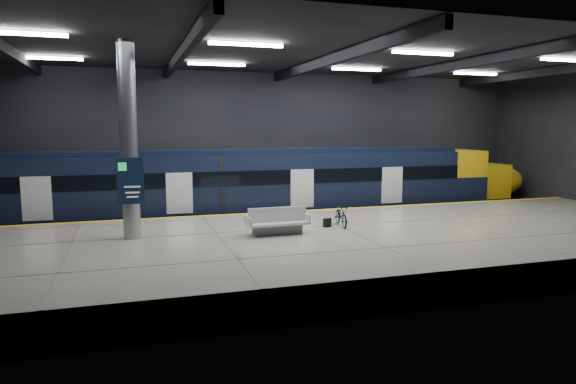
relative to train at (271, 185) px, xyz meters
name	(u,v)px	position (x,y,z in m)	size (l,w,h in m)	color
ground	(329,246)	(1.03, -5.50, -2.06)	(30.00, 30.00, 0.00)	black
room_shell	(331,110)	(1.03, -5.49, 3.66)	(30.10, 16.10, 8.05)	black
platform	(355,247)	(1.03, -8.00, -1.51)	(30.00, 11.00, 1.10)	beige
safety_strip	(308,211)	(1.03, -2.75, -0.95)	(30.00, 0.40, 0.01)	gold
rails	(290,222)	(1.03, 0.00, -1.98)	(30.00, 1.52, 0.16)	gray
train	(271,185)	(0.00, 0.00, 0.00)	(29.40, 2.84, 3.79)	black
bench	(277,225)	(-1.85, -7.42, -0.60)	(2.33, 1.02, 1.02)	#595B60
bicycle	(341,216)	(1.03, -6.69, -0.53)	(0.57, 1.62, 0.85)	#99999E
pannier_bag	(327,223)	(0.43, -6.69, -0.78)	(0.30, 0.18, 0.35)	black
info_column	(129,144)	(-6.97, -6.52, 2.40)	(0.90, 0.78, 6.90)	#9EA0A5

